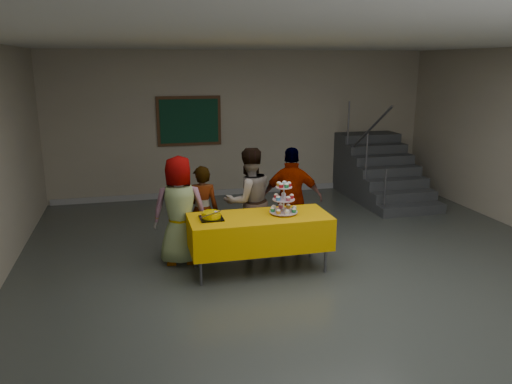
{
  "coord_description": "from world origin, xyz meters",
  "views": [
    {
      "loc": [
        -2.27,
        -5.22,
        2.74
      ],
      "look_at": [
        -0.7,
        1.11,
        1.05
      ],
      "focal_mm": 35.0,
      "sensor_mm": 36.0,
      "label": 1
    }
  ],
  "objects_px": {
    "schoolchild_d": "(292,198)",
    "noticeboard": "(189,121)",
    "schoolchild_a": "(180,211)",
    "cupcake_stand": "(284,201)",
    "staircase": "(378,173)",
    "bake_table": "(260,231)",
    "schoolchild_c": "(249,201)",
    "bear_cake": "(211,215)",
    "schoolchild_b": "(202,211)"
  },
  "relations": [
    {
      "from": "schoolchild_d",
      "to": "noticeboard",
      "type": "distance_m",
      "value": 3.6
    },
    {
      "from": "bake_table",
      "to": "bear_cake",
      "type": "xyz_separation_m",
      "value": [
        -0.64,
        0.03,
        0.27
      ]
    },
    {
      "from": "schoolchild_a",
      "to": "staircase",
      "type": "xyz_separation_m",
      "value": [
        4.4,
        2.7,
        -0.28
      ]
    },
    {
      "from": "schoolchild_b",
      "to": "schoolchild_c",
      "type": "height_order",
      "value": "schoolchild_c"
    },
    {
      "from": "schoolchild_a",
      "to": "noticeboard",
      "type": "relative_size",
      "value": 1.18
    },
    {
      "from": "noticeboard",
      "to": "schoolchild_c",
      "type": "bearing_deg",
      "value": -82.05
    },
    {
      "from": "schoolchild_b",
      "to": "schoolchild_c",
      "type": "distance_m",
      "value": 0.69
    },
    {
      "from": "schoolchild_d",
      "to": "noticeboard",
      "type": "xyz_separation_m",
      "value": [
        -1.14,
        3.31,
        0.83
      ]
    },
    {
      "from": "schoolchild_d",
      "to": "schoolchild_b",
      "type": "bearing_deg",
      "value": 14.45
    },
    {
      "from": "schoolchild_c",
      "to": "staircase",
      "type": "distance_m",
      "value": 4.21
    },
    {
      "from": "schoolchild_a",
      "to": "schoolchild_d",
      "type": "relative_size",
      "value": 0.99
    },
    {
      "from": "bake_table",
      "to": "noticeboard",
      "type": "relative_size",
      "value": 1.45
    },
    {
      "from": "cupcake_stand",
      "to": "schoolchild_c",
      "type": "relative_size",
      "value": 0.28
    },
    {
      "from": "cupcake_stand",
      "to": "schoolchild_d",
      "type": "distance_m",
      "value": 0.81
    },
    {
      "from": "bake_table",
      "to": "staircase",
      "type": "relative_size",
      "value": 0.78
    },
    {
      "from": "schoolchild_a",
      "to": "schoolchild_b",
      "type": "distance_m",
      "value": 0.45
    },
    {
      "from": "bake_table",
      "to": "noticeboard",
      "type": "height_order",
      "value": "noticeboard"
    },
    {
      "from": "bake_table",
      "to": "cupcake_stand",
      "type": "bearing_deg",
      "value": 3.81
    },
    {
      "from": "cupcake_stand",
      "to": "noticeboard",
      "type": "distance_m",
      "value": 4.15
    },
    {
      "from": "schoolchild_c",
      "to": "noticeboard",
      "type": "distance_m",
      "value": 3.46
    },
    {
      "from": "cupcake_stand",
      "to": "staircase",
      "type": "height_order",
      "value": "staircase"
    },
    {
      "from": "schoolchild_c",
      "to": "schoolchild_d",
      "type": "bearing_deg",
      "value": 169.39
    },
    {
      "from": "schoolchild_c",
      "to": "schoolchild_d",
      "type": "relative_size",
      "value": 1.02
    },
    {
      "from": "bake_table",
      "to": "cupcake_stand",
      "type": "relative_size",
      "value": 4.22
    },
    {
      "from": "schoolchild_a",
      "to": "noticeboard",
      "type": "xyz_separation_m",
      "value": [
        0.56,
        3.53,
        0.83
      ]
    },
    {
      "from": "bear_cake",
      "to": "schoolchild_b",
      "type": "distance_m",
      "value": 0.78
    },
    {
      "from": "schoolchild_d",
      "to": "noticeboard",
      "type": "relative_size",
      "value": 1.19
    },
    {
      "from": "bake_table",
      "to": "schoolchild_a",
      "type": "distance_m",
      "value": 1.15
    },
    {
      "from": "schoolchild_a",
      "to": "staircase",
      "type": "relative_size",
      "value": 0.64
    },
    {
      "from": "schoolchild_a",
      "to": "noticeboard",
      "type": "bearing_deg",
      "value": -92.46
    },
    {
      "from": "cupcake_stand",
      "to": "noticeboard",
      "type": "relative_size",
      "value": 0.34
    },
    {
      "from": "schoolchild_a",
      "to": "noticeboard",
      "type": "distance_m",
      "value": 3.67
    },
    {
      "from": "schoolchild_b",
      "to": "bake_table",
      "type": "bearing_deg",
      "value": 134.91
    },
    {
      "from": "staircase",
      "to": "schoolchild_b",
      "type": "bearing_deg",
      "value": -149.13
    },
    {
      "from": "schoolchild_a",
      "to": "schoolchild_c",
      "type": "relative_size",
      "value": 0.97
    },
    {
      "from": "bake_table",
      "to": "noticeboard",
      "type": "bearing_deg",
      "value": 96.29
    },
    {
      "from": "staircase",
      "to": "noticeboard",
      "type": "xyz_separation_m",
      "value": [
        -3.84,
        0.84,
        1.11
      ]
    },
    {
      "from": "staircase",
      "to": "cupcake_stand",
      "type": "bearing_deg",
      "value": -133.76
    },
    {
      "from": "cupcake_stand",
      "to": "schoolchild_a",
      "type": "height_order",
      "value": "schoolchild_a"
    },
    {
      "from": "schoolchild_c",
      "to": "staircase",
      "type": "height_order",
      "value": "staircase"
    },
    {
      "from": "schoolchild_d",
      "to": "schoolchild_c",
      "type": "bearing_deg",
      "value": 18.22
    },
    {
      "from": "schoolchild_c",
      "to": "noticeboard",
      "type": "xyz_separation_m",
      "value": [
        -0.47,
        3.33,
        0.81
      ]
    },
    {
      "from": "schoolchild_c",
      "to": "noticeboard",
      "type": "bearing_deg",
      "value": -94.22
    },
    {
      "from": "schoolchild_c",
      "to": "schoolchild_b",
      "type": "bearing_deg",
      "value": -18.08
    },
    {
      "from": "cupcake_stand",
      "to": "staircase",
      "type": "relative_size",
      "value": 0.19
    },
    {
      "from": "schoolchild_a",
      "to": "schoolchild_b",
      "type": "relative_size",
      "value": 1.15
    },
    {
      "from": "cupcake_stand",
      "to": "schoolchild_c",
      "type": "xyz_separation_m",
      "value": [
        -0.32,
        0.7,
        -0.16
      ]
    },
    {
      "from": "bear_cake",
      "to": "schoolchild_a",
      "type": "xyz_separation_m",
      "value": [
        -0.36,
        0.49,
        -0.06
      ]
    },
    {
      "from": "schoolchild_a",
      "to": "schoolchild_b",
      "type": "bearing_deg",
      "value": -135.28
    },
    {
      "from": "bake_table",
      "to": "schoolchild_b",
      "type": "relative_size",
      "value": 1.42
    }
  ]
}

